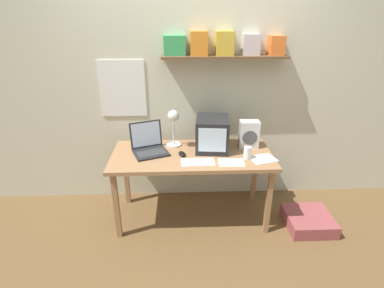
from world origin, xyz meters
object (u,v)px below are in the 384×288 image
Objects in this scene: crt_monitor at (212,134)px; loose_paper_near_laptop at (263,159)px; juice_glass at (247,153)px; laptop at (149,145)px; space_heater at (249,134)px; corner_desk at (192,160)px; open_notebook at (198,162)px; desk_lamp at (173,122)px; floor_cushion at (308,220)px; loose_paper_near_monitor at (231,162)px; computer_mouse at (182,154)px.

crt_monitor is 1.46× the size of loose_paper_near_laptop.
crt_monitor is at bearing 142.46° from juice_glass.
laptop is 0.97m from space_heater.
corner_desk is 0.32m from crt_monitor.
laptop is 3.44× the size of juice_glass.
corner_desk is 0.19m from open_notebook.
open_notebook is 0.59m from loose_paper_near_laptop.
laptop is at bearing -170.79° from crt_monitor.
floor_cushion is (1.30, -0.37, -0.90)m from desk_lamp.
space_heater is at bearing 75.92° from juice_glass.
laptop is at bearing 169.45° from floor_cushion.
desk_lamp is 0.75m from juice_glass.
laptop is 0.80m from loose_paper_near_monitor.
open_notebook is at bearing -50.02° from laptop.
computer_mouse is (0.08, -0.19, -0.24)m from desk_lamp.
computer_mouse is at bearing 171.91° from loose_paper_near_laptop.
juice_glass is at bearing -13.49° from corner_desk.
crt_monitor is 0.52m from loose_paper_near_laptop.
floor_cushion is at bearing -28.42° from space_heater.
loose_paper_near_monitor is 0.54× the size of floor_cushion.
computer_mouse is 1.40m from floor_cushion.
loose_paper_near_monitor is at bearing -153.21° from juice_glass.
loose_paper_near_laptop is 0.62× the size of floor_cushion.
open_notebook is 0.30m from loose_paper_near_monitor.
crt_monitor is 0.37m from loose_paper_near_monitor.
laptop is 1.69× the size of loose_paper_near_monitor.
corner_desk reaches higher than floor_cushion.
corner_desk is 0.40m from desk_lamp.
corner_desk is at bearing 168.05° from loose_paper_near_laptop.
laptop is at bearing 159.94° from loose_paper_near_monitor.
computer_mouse reaches higher than loose_paper_near_laptop.
loose_paper_near_monitor is at bearing 179.04° from floor_cushion.
corner_desk is at bearing -46.88° from desk_lamp.
open_notebook is (0.45, -0.25, -0.07)m from laptop.
laptop reaches higher than loose_paper_near_laptop.
juice_glass is 0.18m from loose_paper_near_monitor.
corner_desk is at bearing 166.51° from juice_glass.
open_notebook reaches higher than corner_desk.
loose_paper_near_monitor is (-0.22, -0.34, -0.13)m from space_heater.
laptop is 1.02× the size of desk_lamp.
laptop is 1.31× the size of open_notebook.
juice_glass is 0.28m from space_heater.
crt_monitor is 0.39m from desk_lamp.
space_heater is at bearing 14.33° from corner_desk.
crt_monitor is at bearing -171.25° from space_heater.
desk_lamp is at bearing 111.96° from computer_mouse.
juice_glass is at bearing -31.39° from crt_monitor.
crt_monitor is at bearing 114.90° from loose_paper_near_monitor.
desk_lamp is at bearing -177.90° from space_heater.
desk_lamp is at bearing 178.39° from crt_monitor.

